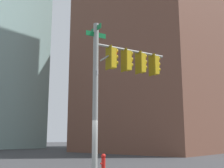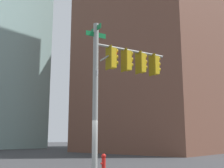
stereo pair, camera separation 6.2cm
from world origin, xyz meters
name	(u,v)px [view 1 (the left image)]	position (x,y,z in m)	size (l,w,h in m)	color
signal_pole_assembly	(120,73)	(-1.49, 0.58, 4.87)	(4.46, 1.80, 7.16)	gray
fire_hydrant	(103,161)	(-2.75, -1.67, 0.47)	(0.34, 0.26, 0.87)	red
building_brick_midblock	(208,42)	(-45.06, -12.02, 20.76)	(18.54, 17.69, 41.51)	brown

